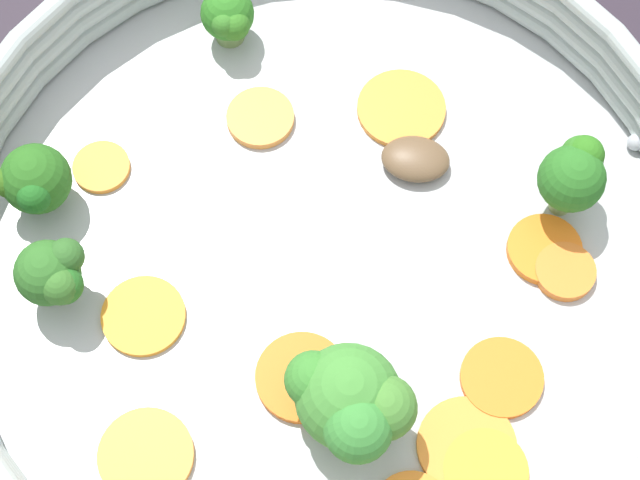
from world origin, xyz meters
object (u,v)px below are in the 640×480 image
object	(u,v)px
carrot_slice_3	(101,167)
carrot_slice_11	(302,377)
carrot_slice_2	(544,249)
carrot_slice_7	(489,469)
broccoli_floret_3	(228,17)
broccoli_floret_4	(34,181)
carrot_slice_9	(146,455)
skillet	(320,257)
carrot_slice_6	(401,109)
carrot_slice_12	(471,443)
carrot_slice_0	(260,118)
carrot_slice_1	(143,316)
carrot_slice_4	(565,272)
broccoli_floret_0	(574,173)
mushroom_piece_0	(415,159)
broccoli_floret_1	(351,402)
carrot_slice_10	(502,378)
broccoli_floret_2	(53,275)

from	to	relation	value
carrot_slice_3	carrot_slice_11	size ratio (longest dim) A/B	0.67
carrot_slice_2	carrot_slice_7	bearing A→B (deg)	37.81
broccoli_floret_3	broccoli_floret_4	world-z (taller)	broccoli_floret_4
carrot_slice_9	carrot_slice_11	world-z (taller)	same
skillet	carrot_slice_6	xyz separation A→B (m)	(-0.08, -0.04, 0.01)
skillet	carrot_slice_12	world-z (taller)	carrot_slice_12
carrot_slice_0	carrot_slice_1	distance (m)	0.12
carrot_slice_4	carrot_slice_12	xyz separation A→B (m)	(0.09, 0.04, -0.00)
carrot_slice_9	broccoli_floret_0	world-z (taller)	broccoli_floret_0
skillet	carrot_slice_12	distance (m)	0.12
skillet	carrot_slice_1	size ratio (longest dim) A/B	8.82
carrot_slice_9	broccoli_floret_4	world-z (taller)	broccoli_floret_4
carrot_slice_9	carrot_slice_12	size ratio (longest dim) A/B	0.96
skillet	carrot_slice_2	xyz separation A→B (m)	(-0.09, 0.06, 0.01)
carrot_slice_2	carrot_slice_9	distance (m)	0.21
carrot_slice_2	carrot_slice_12	size ratio (longest dim) A/B	0.81
broccoli_floret_4	broccoli_floret_3	bearing A→B (deg)	-166.79
broccoli_floret_0	mushroom_piece_0	world-z (taller)	broccoli_floret_0
skillet	broccoli_floret_1	distance (m)	0.09
carrot_slice_2	carrot_slice_10	world-z (taller)	same
broccoli_floret_0	broccoli_floret_1	xyz separation A→B (m)	(0.15, 0.03, -0.00)
carrot_slice_4	carrot_slice_6	xyz separation A→B (m)	(0.01, -0.12, -0.00)
skillet	mushroom_piece_0	size ratio (longest dim) A/B	10.24
carrot_slice_0	broccoli_floret_2	xyz separation A→B (m)	(0.13, 0.03, 0.02)
carrot_slice_3	broccoli_floret_0	xyz separation A→B (m)	(-0.18, 0.15, 0.03)
carrot_slice_4	broccoli_floret_0	xyz separation A→B (m)	(-0.02, -0.03, 0.03)
skillet	carrot_slice_6	world-z (taller)	carrot_slice_6
carrot_slice_3	mushroom_piece_0	size ratio (longest dim) A/B	0.84
carrot_slice_6	broccoli_floret_4	distance (m)	0.19
broccoli_floret_1	broccoli_floret_2	distance (m)	0.15
mushroom_piece_0	broccoli_floret_4	bearing A→B (deg)	-27.86
broccoli_floret_2	carrot_slice_4	bearing A→B (deg)	148.17
carrot_slice_10	carrot_slice_6	bearing A→B (deg)	-108.47
carrot_slice_9	broccoli_floret_0	distance (m)	0.24
carrot_slice_1	broccoli_floret_0	world-z (taller)	broccoli_floret_0
carrot_slice_2	broccoli_floret_2	distance (m)	0.24
carrot_slice_2	broccoli_floret_3	world-z (taller)	broccoli_floret_3
skillet	carrot_slice_10	xyz separation A→B (m)	(-0.03, 0.10, 0.01)
carrot_slice_0	carrot_slice_10	distance (m)	0.18
skillet	broccoli_floret_0	world-z (taller)	broccoli_floret_0
carrot_slice_3	carrot_slice_12	xyz separation A→B (m)	(-0.07, 0.22, -0.00)
carrot_slice_9	broccoli_floret_1	size ratio (longest dim) A/B	0.76
carrot_slice_1	broccoli_floret_3	distance (m)	0.17
carrot_slice_0	carrot_slice_12	xyz separation A→B (m)	(0.02, 0.20, -0.00)
skillet	carrot_slice_1	distance (m)	0.09
broccoli_floret_0	broccoli_floret_4	bearing A→B (deg)	-34.37
carrot_slice_3	carrot_slice_12	distance (m)	0.23
carrot_slice_10	mushroom_piece_0	distance (m)	0.12
carrot_slice_4	skillet	bearing A→B (deg)	-39.99
carrot_slice_2	broccoli_floret_3	xyz separation A→B (m)	(0.06, -0.19, 0.02)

